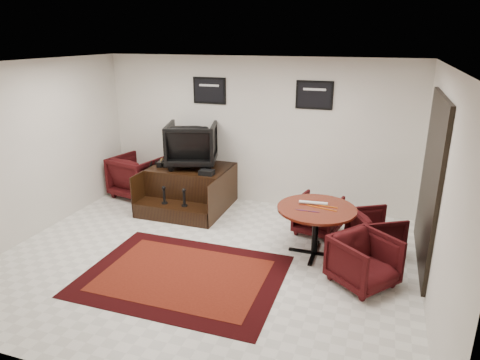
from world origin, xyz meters
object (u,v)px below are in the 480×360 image
at_px(shine_podium, 190,188).
at_px(table_chair_corner, 364,259).
at_px(shine_chair, 192,142).
at_px(table_chair_window, 376,230).
at_px(meeting_table, 316,213).
at_px(table_chair_back, 318,213).
at_px(armchair_side, 138,174).

height_order(shine_podium, table_chair_corner, shine_podium).
relative_size(shine_chair, table_chair_window, 1.33).
height_order(shine_chair, meeting_table, shine_chair).
relative_size(shine_podium, table_chair_back, 2.22).
xyz_separation_m(shine_chair, meeting_table, (2.59, -1.32, -0.57)).
relative_size(shine_podium, meeting_table, 1.33).
height_order(meeting_table, table_chair_back, meeting_table).
distance_m(shine_chair, table_chair_window, 3.68).
relative_size(meeting_table, table_chair_corner, 1.54).
bearing_deg(table_chair_back, table_chair_window, 170.94).
xyz_separation_m(table_chair_back, table_chair_corner, (0.81, -1.39, 0.03)).
xyz_separation_m(shine_chair, table_chair_window, (3.45, -0.92, -0.88)).
bearing_deg(table_chair_back, armchair_side, 3.74).
distance_m(shine_chair, meeting_table, 2.97).
xyz_separation_m(shine_chair, table_chair_corner, (3.34, -1.95, -0.86)).
relative_size(shine_chair, table_chair_corner, 1.24).
height_order(shine_podium, meeting_table, shine_podium).
relative_size(shine_podium, armchair_side, 1.66).
distance_m(shine_chair, armchair_side, 1.47).
xyz_separation_m(armchair_side, table_chair_corner, (4.59, -1.98, -0.09)).
height_order(shine_chair, armchair_side, shine_chair).
relative_size(table_chair_back, table_chair_window, 0.99).
bearing_deg(table_chair_back, meeting_table, 108.04).
height_order(armchair_side, meeting_table, armchair_side).
bearing_deg(armchair_side, shine_podium, -175.42).
bearing_deg(table_chair_window, armchair_side, 48.37).
height_order(shine_chair, table_chair_corner, shine_chair).
bearing_deg(armchair_side, table_chair_back, -175.97).
xyz_separation_m(shine_podium, shine_chair, (0.00, 0.15, 0.88)).
bearing_deg(shine_podium, table_chair_corner, -28.32).
bearing_deg(table_chair_window, table_chair_back, 38.21).
distance_m(shine_podium, table_chair_corner, 3.79).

